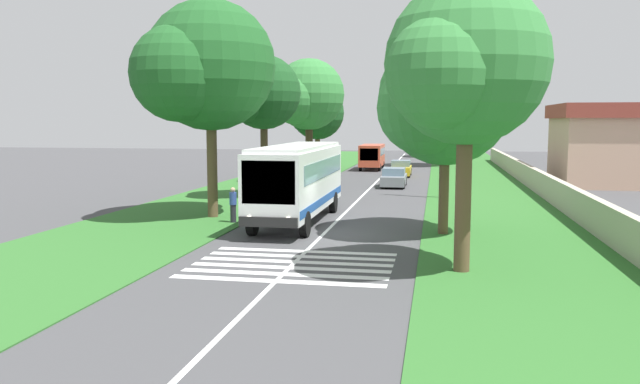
% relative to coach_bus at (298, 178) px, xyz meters
% --- Properties ---
extents(ground, '(160.00, 160.00, 0.00)m').
position_rel_coach_bus_xyz_m(ground, '(-3.08, -1.80, -2.15)').
color(ground, '#424244').
extents(grass_verge_left, '(120.00, 8.00, 0.04)m').
position_rel_coach_bus_xyz_m(grass_verge_left, '(11.92, 6.40, -2.13)').
color(grass_verge_left, '#2D6628').
rests_on(grass_verge_left, ground).
extents(grass_verge_right, '(120.00, 8.00, 0.04)m').
position_rel_coach_bus_xyz_m(grass_verge_right, '(11.92, -10.00, -2.13)').
color(grass_verge_right, '#2D6628').
rests_on(grass_verge_right, ground).
extents(centre_line, '(110.00, 0.16, 0.01)m').
position_rel_coach_bus_xyz_m(centre_line, '(11.92, -1.80, -2.14)').
color(centre_line, silver).
rests_on(centre_line, ground).
extents(coach_bus, '(11.16, 2.62, 3.73)m').
position_rel_coach_bus_xyz_m(coach_bus, '(0.00, 0.00, 0.00)').
color(coach_bus, white).
rests_on(coach_bus, ground).
extents(zebra_crossing, '(4.95, 6.80, 0.01)m').
position_rel_coach_bus_xyz_m(zebra_crossing, '(-9.08, -1.80, -2.14)').
color(zebra_crossing, silver).
rests_on(zebra_crossing, ground).
extents(trailing_car_0, '(4.30, 1.78, 1.43)m').
position_rel_coach_bus_xyz_m(trailing_car_0, '(17.46, -3.45, -1.48)').
color(trailing_car_0, gray).
rests_on(trailing_car_0, ground).
extents(trailing_car_1, '(4.30, 1.78, 1.43)m').
position_rel_coach_bus_xyz_m(trailing_car_1, '(26.86, -3.43, -1.48)').
color(trailing_car_1, gold).
rests_on(trailing_car_1, ground).
extents(trailing_minibus_0, '(6.00, 2.14, 2.53)m').
position_rel_coach_bus_xyz_m(trailing_minibus_0, '(34.01, -0.12, -0.60)').
color(trailing_minibus_0, '#CC4C33').
rests_on(trailing_minibus_0, ground).
extents(roadside_tree_left_0, '(6.95, 5.66, 9.81)m').
position_rel_coach_bus_xyz_m(roadside_tree_left_0, '(20.07, 3.72, 4.68)').
color(roadside_tree_left_0, '#3D2D1E').
rests_on(roadside_tree_left_0, grass_verge_left).
extents(roadside_tree_left_1, '(5.83, 5.00, 8.13)m').
position_rel_coach_bus_xyz_m(roadside_tree_left_1, '(28.66, 4.60, 3.39)').
color(roadside_tree_left_1, brown).
rests_on(roadside_tree_left_1, grass_verge_left).
extents(roadside_tree_left_2, '(8.29, 6.54, 10.84)m').
position_rel_coach_bus_xyz_m(roadside_tree_left_2, '(0.69, 4.79, 5.26)').
color(roadside_tree_left_2, brown).
rests_on(roadside_tree_left_2, grass_verge_left).
extents(roadside_tree_left_3, '(5.45, 4.69, 9.00)m').
position_rel_coach_bus_xyz_m(roadside_tree_left_3, '(9.14, 4.38, 4.41)').
color(roadside_tree_left_3, '#4C3826').
rests_on(roadside_tree_left_3, grass_verge_left).
extents(roadside_tree_right_0, '(7.98, 6.44, 9.83)m').
position_rel_coach_bus_xyz_m(roadside_tree_right_0, '(58.84, -7.89, 4.33)').
color(roadside_tree_right_0, '#3D2D1E').
rests_on(roadside_tree_right_0, grass_verge_right).
extents(roadside_tree_right_1, '(6.11, 5.17, 9.24)m').
position_rel_coach_bus_xyz_m(roadside_tree_right_1, '(-9.09, -7.28, 4.39)').
color(roadside_tree_right_1, brown).
rests_on(roadside_tree_right_1, grass_verge_right).
extents(roadside_tree_right_2, '(7.88, 6.76, 11.95)m').
position_rel_coach_bus_xyz_m(roadside_tree_right_2, '(40.26, -7.55, 6.29)').
color(roadside_tree_right_2, '#3D2D1E').
rests_on(roadside_tree_right_2, grass_verge_right).
extents(roadside_tree_right_3, '(6.93, 5.74, 8.69)m').
position_rel_coach_bus_xyz_m(roadside_tree_right_3, '(-2.22, -6.73, 3.55)').
color(roadside_tree_right_3, brown).
rests_on(roadside_tree_right_3, grass_verge_right).
extents(utility_pole, '(0.24, 1.40, 8.09)m').
position_rel_coach_bus_xyz_m(utility_pole, '(10.97, -7.05, 2.08)').
color(utility_pole, '#473828').
rests_on(utility_pole, grass_verge_right).
extents(roadside_wall, '(70.00, 0.40, 1.52)m').
position_rel_coach_bus_xyz_m(roadside_wall, '(16.92, -13.40, -1.34)').
color(roadside_wall, '#B2A893').
rests_on(roadside_wall, grass_verge_right).
extents(roadside_building, '(9.00, 10.22, 6.18)m').
position_rel_coach_bus_xyz_m(roadside_building, '(21.78, -20.55, 1.00)').
color(roadside_building, tan).
rests_on(roadside_building, ground).
extents(pedestrian, '(0.34, 0.34, 1.69)m').
position_rel_coach_bus_xyz_m(pedestrian, '(-0.96, 3.00, -1.24)').
color(pedestrian, '#26262D').
rests_on(pedestrian, grass_verge_left).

